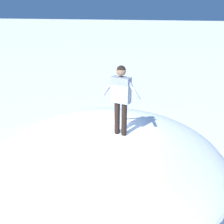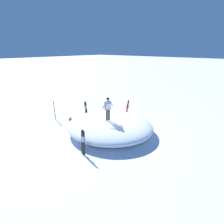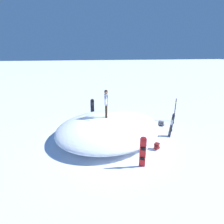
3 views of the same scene
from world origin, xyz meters
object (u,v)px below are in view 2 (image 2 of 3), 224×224
object	(u,v)px
snowboard_primary_upright	(86,109)
trail_marker_pole	(54,110)
snowboarder_standing	(108,107)
backpack_far	(107,115)
backpack_near	(70,120)
snowboard_tertiary_upright	(83,142)
snowboard_secondary_upright	(127,108)

from	to	relation	value
snowboard_primary_upright	trail_marker_pole	size ratio (longest dim) A/B	0.86
snowboarder_standing	backpack_far	xyz separation A→B (m)	(-2.48, -2.35, -2.08)
snowboard_primary_upright	backpack_far	bearing A→B (deg)	128.30
snowboard_primary_upright	backpack_near	world-z (taller)	snowboard_primary_upright
snowboard_primary_upright	snowboarder_standing	bearing A→B (deg)	73.01
snowboard_primary_upright	trail_marker_pole	bearing A→B (deg)	-35.57
snowboard_tertiary_upright	snowboarder_standing	bearing A→B (deg)	-169.02
snowboarder_standing	snowboard_secondary_upright	bearing A→B (deg)	-166.33
backpack_far	backpack_near	bearing A→B (deg)	-31.97
snowboard_tertiary_upright	snowboard_primary_upright	bearing A→B (deg)	-132.49
backpack_far	snowboard_tertiary_upright	bearing A→B (deg)	28.36
snowboard_tertiary_upright	backpack_near	bearing A→B (deg)	-117.15
snowboard_primary_upright	backpack_near	bearing A→B (deg)	-8.25
snowboard_tertiary_upright	trail_marker_pole	size ratio (longest dim) A/B	0.94
snowboard_tertiary_upright	backpack_far	size ratio (longest dim) A/B	3.29
snowboard_tertiary_upright	backpack_near	world-z (taller)	snowboard_tertiary_upright
snowboarder_standing	backpack_near	xyz separation A→B (m)	(0.49, -4.20, -2.10)
backpack_near	snowboard_primary_upright	bearing A→B (deg)	171.75
snowboard_primary_upright	snowboard_secondary_upright	xyz separation A→B (m)	(-2.62, 3.03, 0.08)
snowboard_primary_upright	snowboard_secondary_upright	bearing A→B (deg)	130.89
snowboard_primary_upright	snowboard_secondary_upright	world-z (taller)	snowboard_secondary_upright
snowboarder_standing	snowboard_primary_upright	bearing A→B (deg)	-106.99
backpack_near	trail_marker_pole	world-z (taller)	trail_marker_pole
snowboarder_standing	snowboard_tertiary_upright	distance (m)	3.30
snowboard_tertiary_upright	backpack_near	distance (m)	5.41
trail_marker_pole	snowboard_primary_upright	bearing A→B (deg)	144.43
trail_marker_pole	backpack_far	bearing A→B (deg)	137.75
snowboard_tertiary_upright	trail_marker_pole	xyz separation A→B (m)	(-1.80, -6.20, 0.07)
snowboarder_standing	backpack_far	distance (m)	4.00
backpack_near	backpack_far	xyz separation A→B (m)	(-2.97, 1.85, 0.02)
snowboard_primary_upright	backpack_far	world-z (taller)	snowboard_primary_upright
snowboard_primary_upright	snowboard_tertiary_upright	world-z (taller)	snowboard_tertiary_upright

